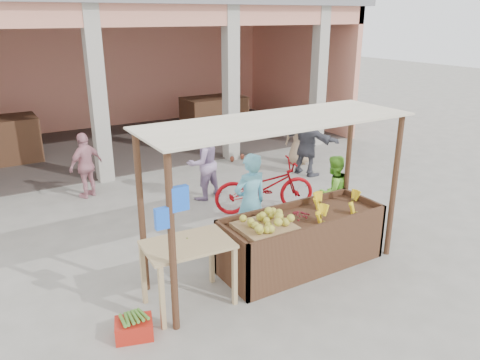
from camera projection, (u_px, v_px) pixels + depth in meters
ground at (275, 273)px, 7.21m from camera, size 60.00×60.00×0.00m
market_building at (101, 54)px, 13.54m from camera, size 14.40×6.40×4.20m
fruit_stall at (302, 242)px, 7.32m from camera, size 2.60×0.95×0.80m
stall_awning at (275, 149)px, 6.59m from camera, size 4.09×1.35×2.39m
banana_heap at (336, 205)px, 7.42m from camera, size 1.16×0.63×0.21m
melon_tray at (265, 223)px, 6.81m from camera, size 0.80×0.70×0.21m
berry_heap at (298, 215)px, 7.14m from camera, size 0.47×0.38×0.15m
side_table at (188, 253)px, 6.20m from camera, size 1.19×0.83×0.93m
papaya_pile at (187, 236)px, 6.11m from camera, size 0.71×0.41×0.20m
red_crate at (134, 329)px, 5.75m from camera, size 0.53×0.44×0.24m
plantain_bundle at (133, 318)px, 5.70m from camera, size 0.35×0.24×0.07m
produce_sacks at (237, 150)px, 12.68m from camera, size 0.80×0.49×0.60m
vendor_blue at (250, 200)px, 7.66m from camera, size 0.70×0.53×1.80m
vendor_green at (333, 190)px, 8.55m from camera, size 0.72×0.43×1.46m
motorcycle at (264, 185)px, 9.31m from camera, size 1.38×2.24×1.10m
shopper_b at (86, 163)px, 10.00m from camera, size 1.02×0.83×1.53m
shopper_c at (300, 134)px, 12.24m from camera, size 0.94×0.90×1.64m
shopper_d at (307, 138)px, 11.40m from camera, size 1.05×1.81×1.83m
shopper_f at (203, 159)px, 9.87m from camera, size 0.93×0.64×1.75m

